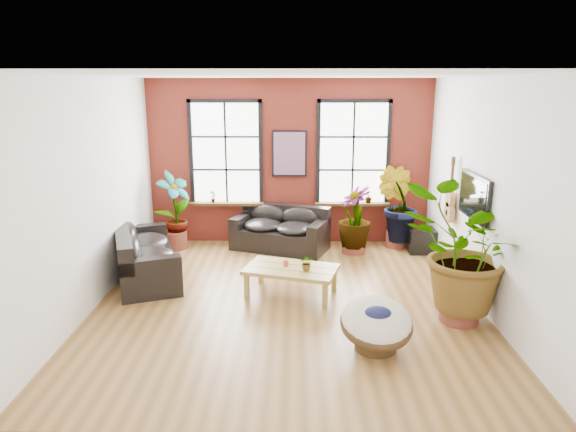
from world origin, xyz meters
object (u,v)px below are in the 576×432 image
coffee_table (291,271)px  papasan_chair (376,323)px  sofa_back (281,230)px  sofa_left (142,255)px

coffee_table → papasan_chair: bearing=-41.5°
sofa_back → papasan_chair: size_ratio=2.11×
sofa_left → papasan_chair: sofa_left is taller
papasan_chair → sofa_back: bearing=104.1°
sofa_left → papasan_chair: bearing=-144.3°
sofa_left → coffee_table: size_ratio=1.52×
sofa_left → papasan_chair: 4.56m
papasan_chair → sofa_left: bearing=142.7°
sofa_left → coffee_table: 2.77m
sofa_back → papasan_chair: 4.46m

